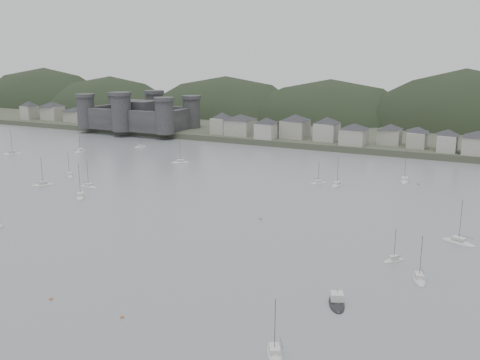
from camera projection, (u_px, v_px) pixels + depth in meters
The scene contains 9 objects.
ground at pixel (77, 283), 110.99m from camera, with size 900.00×900.00×0.00m, color slate.
far_shore_land at pixel (385, 120), 366.97m from camera, with size 900.00×250.00×3.00m, color #383D2D.
forested_ridge at pixel (382, 145), 345.56m from camera, with size 851.55×103.94×102.57m.
castle at pixel (139, 114), 317.26m from camera, with size 66.00×43.00×20.00m.
waterfront_town at pixel (445, 137), 246.14m from camera, with size 451.48×28.46×12.92m.
sailboat_lead at pixel (337, 185), 192.32m from camera, with size 3.60×8.38×11.11m.
moored_fleet at pixel (192, 205), 167.15m from camera, with size 268.78×166.33×13.22m.
motor_launch_near at pixel (337, 303), 101.44m from camera, with size 5.91×8.83×3.98m.
mooring_buoys at pixel (243, 233), 140.90m from camera, with size 190.56×129.47×0.70m.
Camera 1 is at (76.56, -76.87, 46.28)m, focal length 40.19 mm.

